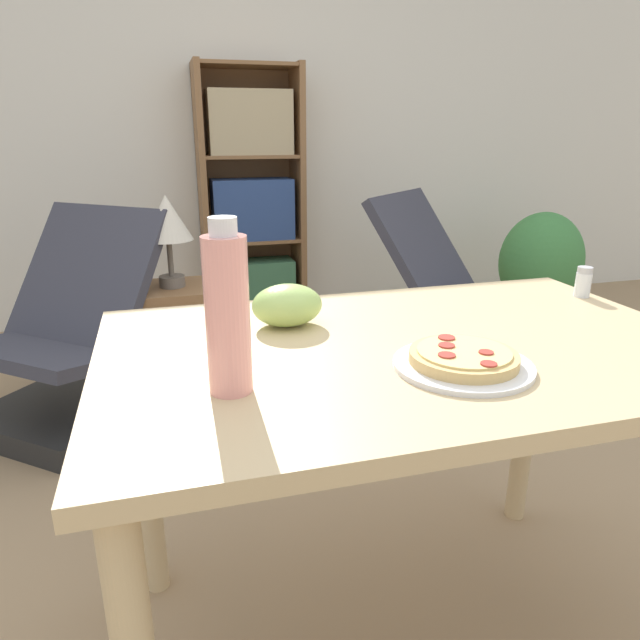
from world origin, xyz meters
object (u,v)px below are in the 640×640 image
(pizza_on_plate, at_px, (463,360))
(bookshelf, at_px, (252,205))
(drink_bottle, at_px, (227,313))
(grape_bunch, at_px, (287,305))
(salt_shaker, at_px, (583,282))
(potted_plant_floor, at_px, (541,265))
(side_table, at_px, (177,344))
(lounge_chair_near, at_px, (68,359))
(lounge_chair_far, at_px, (449,311))
(table_lamp, at_px, (167,222))

(pizza_on_plate, distance_m, bookshelf, 2.73)
(drink_bottle, bearing_deg, grape_bunch, 61.72)
(salt_shaker, distance_m, potted_plant_floor, 2.27)
(side_table, bearing_deg, potted_plant_floor, 13.16)
(lounge_chair_near, distance_m, side_table, 0.46)
(salt_shaker, distance_m, lounge_chair_far, 1.52)
(pizza_on_plate, distance_m, grape_bunch, 0.41)
(lounge_chair_far, bearing_deg, potted_plant_floor, -14.47)
(grape_bunch, xyz_separation_m, bookshelf, (0.31, 2.40, -0.08))
(drink_bottle, bearing_deg, side_table, 92.17)
(drink_bottle, distance_m, bookshelf, 2.75)
(bookshelf, bearing_deg, grape_bunch, -97.32)
(lounge_chair_near, xyz_separation_m, side_table, (0.45, 0.10, -0.02))
(side_table, height_order, potted_plant_floor, potted_plant_floor)
(grape_bunch, distance_m, lounge_chair_far, 1.90)
(drink_bottle, bearing_deg, pizza_on_plate, -2.58)
(lounge_chair_near, xyz_separation_m, lounge_chair_far, (1.84, 0.17, 0.00))
(pizza_on_plate, bearing_deg, lounge_chair_near, 121.02)
(salt_shaker, relative_size, lounge_chair_far, 0.08)
(lounge_chair_near, distance_m, potted_plant_floor, 2.80)
(pizza_on_plate, xyz_separation_m, salt_shaker, (0.53, 0.34, 0.02))
(drink_bottle, distance_m, table_lamp, 1.63)
(grape_bunch, height_order, salt_shaker, grape_bunch)
(drink_bottle, height_order, table_lamp, drink_bottle)
(potted_plant_floor, bearing_deg, drink_bottle, -135.79)
(drink_bottle, distance_m, salt_shaker, 1.01)
(lounge_chair_near, bearing_deg, drink_bottle, -31.91)
(pizza_on_plate, bearing_deg, bookshelf, 88.90)
(grape_bunch, relative_size, bookshelf, 0.10)
(drink_bottle, xyz_separation_m, potted_plant_floor, (2.21, 2.15, -0.53))
(lounge_chair_near, bearing_deg, pizza_on_plate, -19.35)
(grape_bunch, bearing_deg, table_lamp, 99.63)
(grape_bunch, height_order, lounge_chair_near, lounge_chair_near)
(grape_bunch, distance_m, table_lamp, 1.34)
(lounge_chair_near, relative_size, lounge_chair_far, 1.00)
(pizza_on_plate, height_order, lounge_chair_far, lounge_chair_far)
(bookshelf, bearing_deg, drink_bottle, -99.88)
(lounge_chair_near, relative_size, potted_plant_floor, 1.39)
(table_lamp, bearing_deg, salt_shaker, -52.09)
(salt_shaker, xyz_separation_m, potted_plant_floor, (1.26, 1.83, -0.44))
(side_table, bearing_deg, pizza_on_plate, -73.69)
(drink_bottle, relative_size, potted_plant_floor, 0.40)
(salt_shaker, height_order, side_table, salt_shaker)
(salt_shaker, bearing_deg, grape_bunch, -178.69)
(side_table, bearing_deg, drink_bottle, -87.83)
(bookshelf, bearing_deg, table_lamp, -116.17)
(grape_bunch, bearing_deg, side_table, 99.63)
(salt_shaker, xyz_separation_m, lounge_chair_near, (-1.46, 1.20, -0.53))
(side_table, distance_m, table_lamp, 0.55)
(pizza_on_plate, distance_m, side_table, 1.79)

